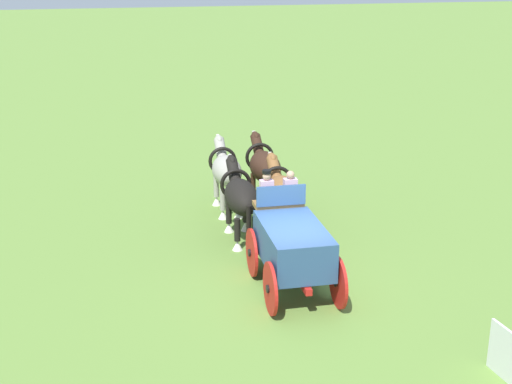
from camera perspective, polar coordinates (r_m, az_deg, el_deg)
The scene contains 6 objects.
ground_plane at distance 18.26m, azimuth 2.97°, elevation -7.91°, with size 220.00×220.00×0.00m, color olive.
show_wagon at distance 17.91m, azimuth 2.89°, elevation -4.20°, with size 5.77×1.99×2.75m.
draft_horse_rear_near at distance 20.97m, azimuth -1.26°, elevation -0.39°, with size 3.15×1.08×2.20m.
draft_horse_rear_off at distance 21.23m, azimuth 2.19°, elevation -0.14°, with size 3.07×1.10×2.21m.
draft_horse_lead_near at distance 23.40m, azimuth -2.44°, elevation 1.70°, with size 3.02×1.06×2.24m.
draft_horse_lead_off at distance 23.62m, azimuth 0.68°, elevation 2.01°, with size 3.02×1.10×2.30m.
Camera 1 is at (-15.56, 5.09, 8.10)m, focal length 49.40 mm.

